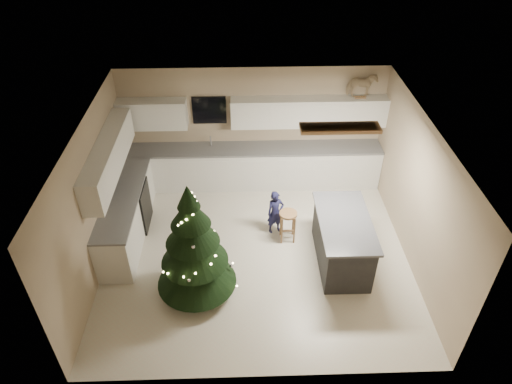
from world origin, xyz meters
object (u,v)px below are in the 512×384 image
bar_stool (288,219)px  rocking_horse (362,85)px  island (342,241)px  toddler (275,212)px  christmas_tree (194,251)px

bar_stool → rocking_horse: size_ratio=1.08×
island → toddler: island is taller
toddler → rocking_horse: size_ratio=1.56×
island → christmas_tree: (-2.53, -0.60, 0.42)m
christmas_tree → toddler: size_ratio=2.37×
bar_stool → christmas_tree: 2.07m
bar_stool → rocking_horse: (1.57, 1.96, 1.78)m
bar_stool → rocking_horse: bearing=51.3°
island → bar_stool: bearing=145.9°
christmas_tree → island: bearing=13.3°
rocking_horse → christmas_tree: bearing=131.8°
island → rocking_horse: 3.20m
christmas_tree → toddler: (1.41, 1.45, -0.44)m
christmas_tree → rocking_horse: rocking_horse is taller
christmas_tree → toddler: 2.07m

